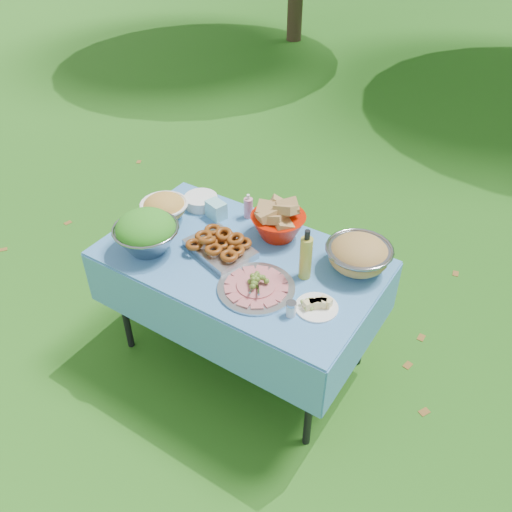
{
  "coord_description": "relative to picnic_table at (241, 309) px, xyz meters",
  "views": [
    {
      "loc": [
        1.28,
        -1.81,
        2.54
      ],
      "look_at": [
        0.1,
        0.0,
        0.81
      ],
      "focal_mm": 38.0,
      "sensor_mm": 36.0,
      "label": 1
    }
  ],
  "objects": [
    {
      "name": "ground",
      "position": [
        0.0,
        0.0,
        -0.38
      ],
      "size": [
        80.0,
        80.0,
        0.0
      ],
      "primitive_type": "plane",
      "color": "#0F3C0A",
      "rests_on": "ground"
    },
    {
      "name": "picnic_table",
      "position": [
        0.0,
        0.0,
        0.0
      ],
      "size": [
        1.46,
        0.86,
        0.76
      ],
      "primitive_type": "cube",
      "color": "#84C8FF",
      "rests_on": "ground"
    },
    {
      "name": "salad_bowl",
      "position": [
        -0.45,
        -0.21,
        0.49
      ],
      "size": [
        0.43,
        0.43,
        0.23
      ],
      "primitive_type": null,
      "rotation": [
        0.0,
        0.0,
        -0.31
      ],
      "color": "gray",
      "rests_on": "picnic_table"
    },
    {
      "name": "pasta_bowl_white",
      "position": [
        -0.56,
        0.06,
        0.46
      ],
      "size": [
        0.32,
        0.32,
        0.15
      ],
      "primitive_type": null,
      "rotation": [
        0.0,
        0.0,
        0.21
      ],
      "color": "white",
      "rests_on": "picnic_table"
    },
    {
      "name": "plate_stack",
      "position": [
        -0.47,
        0.28,
        0.41
      ],
      "size": [
        0.23,
        0.23,
        0.06
      ],
      "primitive_type": "cylinder",
      "rotation": [
        0.0,
        0.0,
        0.19
      ],
      "color": "white",
      "rests_on": "picnic_table"
    },
    {
      "name": "wipes_box",
      "position": [
        -0.32,
        0.23,
        0.43
      ],
      "size": [
        0.13,
        0.11,
        0.1
      ],
      "primitive_type": "cube",
      "rotation": [
        0.0,
        0.0,
        -0.29
      ],
      "color": "#8FE3ED",
      "rests_on": "picnic_table"
    },
    {
      "name": "sanitizer_bottle",
      "position": [
        -0.17,
        0.33,
        0.45
      ],
      "size": [
        0.07,
        0.07,
        0.15
      ],
      "primitive_type": "cylinder",
      "rotation": [
        0.0,
        0.0,
        -0.43
      ],
      "color": "pink",
      "rests_on": "picnic_table"
    },
    {
      "name": "bread_bowl",
      "position": [
        0.07,
        0.27,
        0.48
      ],
      "size": [
        0.32,
        0.32,
        0.2
      ],
      "primitive_type": null,
      "rotation": [
        0.0,
        0.0,
        0.08
      ],
      "color": "red",
      "rests_on": "picnic_table"
    },
    {
      "name": "pasta_bowl_steel",
      "position": [
        0.55,
        0.25,
        0.47
      ],
      "size": [
        0.37,
        0.37,
        0.18
      ],
      "primitive_type": null,
      "rotation": [
        0.0,
        0.0,
        0.09
      ],
      "color": "gray",
      "rests_on": "picnic_table"
    },
    {
      "name": "fried_tray",
      "position": [
        -0.11,
        -0.02,
        0.42
      ],
      "size": [
        0.41,
        0.34,
        0.08
      ],
      "primitive_type": "cube",
      "rotation": [
        0.0,
        0.0,
        -0.3
      ],
      "color": "#A9A9AE",
      "rests_on": "picnic_table"
    },
    {
      "name": "charcuterie_platter",
      "position": [
        0.21,
        -0.16,
        0.42
      ],
      "size": [
        0.46,
        0.46,
        0.09
      ],
      "primitive_type": "cylinder",
      "rotation": [
        0.0,
        0.0,
        0.24
      ],
      "color": "#B6BABD",
      "rests_on": "picnic_table"
    },
    {
      "name": "oil_bottle",
      "position": [
        0.36,
        0.05,
        0.52
      ],
      "size": [
        0.08,
        0.08,
        0.28
      ],
      "primitive_type": "cylinder",
      "rotation": [
        0.0,
        0.0,
        -0.23
      ],
      "color": "#ADA838",
      "rests_on": "picnic_table"
    },
    {
      "name": "cheese_plate",
      "position": [
        0.52,
        -0.12,
        0.41
      ],
      "size": [
        0.27,
        0.27,
        0.06
      ],
      "primitive_type": "cylinder",
      "rotation": [
        0.0,
        0.0,
        -0.4
      ],
      "color": "white",
      "rests_on": "picnic_table"
    },
    {
      "name": "shaker",
      "position": [
        0.44,
        -0.23,
        0.42
      ],
      "size": [
        0.07,
        0.07,
        0.08
      ],
      "primitive_type": "cylinder",
      "rotation": [
        0.0,
        0.0,
        -0.43
      ],
      "color": "silver",
      "rests_on": "picnic_table"
    }
  ]
}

